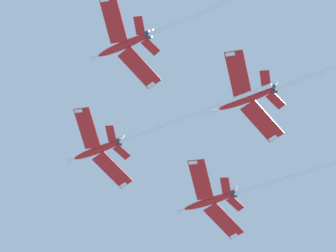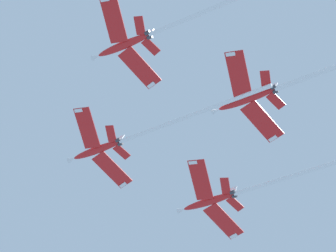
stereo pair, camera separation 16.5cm
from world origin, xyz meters
name	(u,v)px [view 2 (the right image)]	position (x,y,z in m)	size (l,w,h in m)	color
jet_lead	(128,138)	(-0.66, -19.38, 148.12)	(42.88, 24.34, 15.86)	red
jet_left_wing	(165,28)	(-10.46, 3.93, 142.69)	(46.52, 25.32, 17.82)	red
jet_right_wing	(247,190)	(-23.67, -30.63, 142.76)	(44.13, 24.68, 15.70)	red
jet_slot	(301,80)	(-34.35, -6.76, 137.07)	(45.22, 24.96, 15.55)	red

